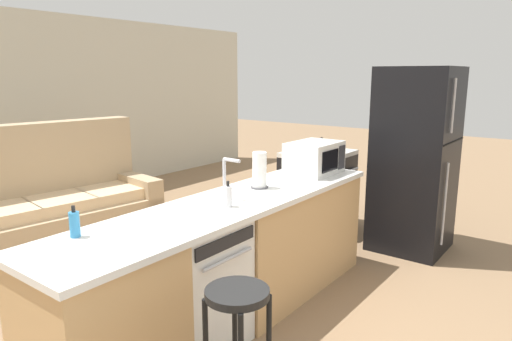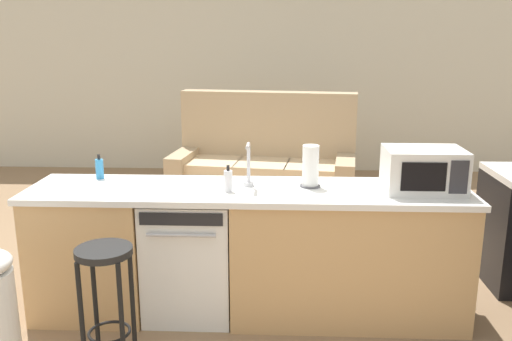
% 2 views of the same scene
% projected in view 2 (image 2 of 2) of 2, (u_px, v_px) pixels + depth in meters
% --- Properties ---
extents(ground_plane, '(24.00, 24.00, 0.00)m').
position_uv_depth(ground_plane, '(227.00, 311.00, 3.82)').
color(ground_plane, '#896B4C').
extents(wall_back, '(10.00, 0.06, 2.60)m').
position_uv_depth(wall_back, '(276.00, 79.00, 7.56)').
color(wall_back, beige).
rests_on(wall_back, ground_plane).
extents(kitchen_counter, '(2.94, 0.66, 0.90)m').
position_uv_depth(kitchen_counter, '(261.00, 256.00, 3.71)').
color(kitchen_counter, tan).
rests_on(kitchen_counter, ground_plane).
extents(dishwasher, '(0.58, 0.61, 0.84)m').
position_uv_depth(dishwasher, '(190.00, 255.00, 3.73)').
color(dishwasher, white).
rests_on(dishwasher, ground_plane).
extents(microwave, '(0.50, 0.37, 0.28)m').
position_uv_depth(microwave, '(424.00, 170.00, 3.51)').
color(microwave, white).
rests_on(microwave, kitchen_counter).
extents(sink_faucet, '(0.07, 0.18, 0.30)m').
position_uv_depth(sink_faucet, '(248.00, 168.00, 3.61)').
color(sink_faucet, silver).
rests_on(sink_faucet, kitchen_counter).
extents(paper_towel_roll, '(0.14, 0.14, 0.28)m').
position_uv_depth(paper_towel_roll, '(311.00, 167.00, 3.61)').
color(paper_towel_roll, '#4C4C51').
rests_on(paper_towel_roll, kitchen_counter).
extents(soap_bottle, '(0.06, 0.06, 0.18)m').
position_uv_depth(soap_bottle, '(228.00, 181.00, 3.51)').
color(soap_bottle, silver).
rests_on(soap_bottle, kitchen_counter).
extents(dish_soap_bottle, '(0.06, 0.06, 0.18)m').
position_uv_depth(dish_soap_bottle, '(100.00, 169.00, 3.82)').
color(dish_soap_bottle, '#338CCC').
rests_on(dish_soap_bottle, kitchen_counter).
extents(bar_stool, '(0.32, 0.32, 0.74)m').
position_uv_depth(bar_stool, '(106.00, 282.00, 3.05)').
color(bar_stool, black).
rests_on(bar_stool, ground_plane).
extents(couch, '(2.10, 1.16, 1.27)m').
position_uv_depth(couch, '(265.00, 171.00, 6.13)').
color(couch, tan).
rests_on(couch, ground_plane).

